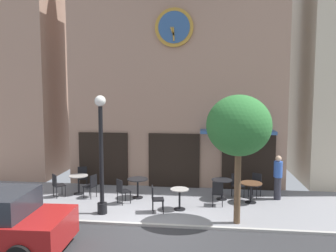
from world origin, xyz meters
name	(u,v)px	position (x,y,z in m)	size (l,w,h in m)	color
ground_plane	(147,245)	(0.00, -1.17, -0.02)	(25.02, 11.07, 0.13)	gray
clock_building	(177,54)	(0.18, 5.67, 5.76)	(9.29, 3.99, 11.19)	#9E7A66
neighbor_building_left	(3,45)	(-8.67, 6.37, 6.41)	(6.07, 4.04, 12.82)	#9E7A66
street_lamp	(101,154)	(-1.88, 0.89, 2.00)	(0.36, 0.36, 3.93)	black
street_tree	(239,126)	(2.51, 0.59, 3.00)	(1.95, 1.75, 3.96)	brown
cafe_table_rightmost	(79,181)	(-3.48, 2.87, 0.55)	(0.74, 0.74, 0.75)	black
cafe_table_near_curb	(138,184)	(-1.05, 2.65, 0.56)	(0.79, 0.79, 0.75)	black
cafe_table_center_right	(180,196)	(0.65, 1.57, 0.49)	(0.63, 0.63, 0.73)	black
cafe_table_near_door	(222,185)	(2.14, 2.87, 0.56)	(0.77, 0.77, 0.76)	black
cafe_table_center	(251,188)	(3.18, 2.60, 0.56)	(0.79, 0.79, 0.75)	black
cafe_chair_curbside	(218,192)	(1.96, 2.07, 0.53)	(0.42, 0.42, 0.90)	black
cafe_chair_left_end	(83,176)	(-3.64, 3.68, 0.53)	(0.52, 0.52, 0.90)	black
cafe_chair_mid_row	(237,183)	(2.73, 3.27, 0.53)	(0.53, 0.53, 0.90)	black
cafe_chair_under_awning	(155,197)	(-0.14, 1.20, 0.53)	(0.48, 0.48, 0.90)	black
cafe_chair_corner	(122,189)	(-1.48, 1.92, 0.53)	(0.57, 0.57, 0.90)	black
cafe_chair_outer	(92,184)	(-2.80, 2.46, 0.53)	(0.51, 0.51, 0.90)	black
cafe_chair_near_lamp	(256,183)	(3.46, 3.37, 0.53)	(0.56, 0.56, 0.90)	black
cafe_chair_facing_wall	(57,184)	(-4.16, 2.39, 0.53)	(0.57, 0.57, 0.90)	black
pedestrian_blue	(278,177)	(4.23, 3.13, 0.86)	(0.44, 0.44, 1.67)	#2D2D38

